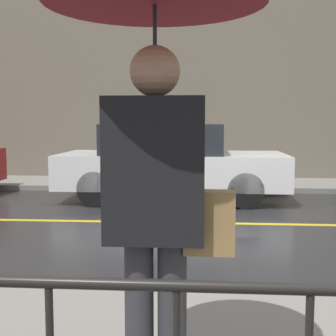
# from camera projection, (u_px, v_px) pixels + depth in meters

# --- Properties ---
(ground_plane) EXTENTS (80.00, 80.00, 0.00)m
(ground_plane) POSITION_uv_depth(u_px,v_px,m) (235.00, 224.00, 7.03)
(ground_plane) COLOR #262628
(sidewalk_far) EXTENTS (28.00, 1.86, 0.11)m
(sidewalk_far) POSITION_uv_depth(u_px,v_px,m) (224.00, 184.00, 11.00)
(sidewalk_far) COLOR gray
(sidewalk_far) RESTS_ON ground_plane
(lane_marking) EXTENTS (25.20, 0.12, 0.01)m
(lane_marking) POSITION_uv_depth(u_px,v_px,m) (235.00, 223.00, 7.03)
(lane_marking) COLOR gold
(lane_marking) RESTS_ON ground_plane
(building_storefront) EXTENTS (28.00, 0.30, 5.04)m
(building_storefront) POSITION_uv_depth(u_px,v_px,m) (223.00, 82.00, 11.82)
(building_storefront) COLOR #706656
(building_storefront) RESTS_ON ground_plane
(pedestrian) EXTENTS (1.03, 1.03, 2.18)m
(pedestrian) POSITION_uv_depth(u_px,v_px,m) (156.00, 64.00, 2.16)
(pedestrian) COLOR #333338
(pedestrian) RESTS_ON sidewalk_near
(car_white) EXTENTS (4.34, 1.89, 1.48)m
(car_white) POSITION_uv_depth(u_px,v_px,m) (170.00, 162.00, 9.13)
(car_white) COLOR silver
(car_white) RESTS_ON ground_plane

